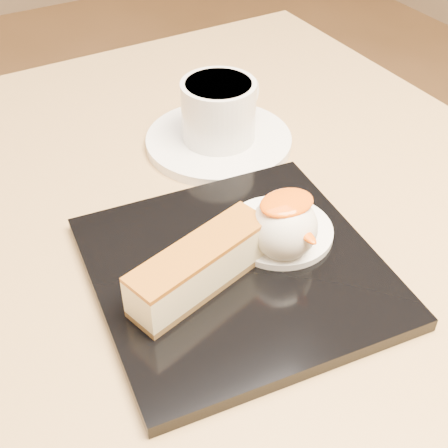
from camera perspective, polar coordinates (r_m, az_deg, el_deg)
table at (r=0.63m, az=-5.25°, el=-13.96°), size 0.80×0.80×0.72m
dessert_plate at (r=0.50m, az=1.15°, el=-4.28°), size 0.24×0.24×0.01m
cheesecake at (r=0.46m, az=-2.21°, el=-3.92°), size 0.12×0.06×0.04m
cream_smear at (r=0.52m, az=5.04°, el=-0.64°), size 0.09×0.09×0.01m
ice_cream_scoop at (r=0.49m, az=5.52°, el=-0.30°), size 0.05×0.05×0.05m
mango_sauce at (r=0.48m, az=5.75°, el=1.94°), size 0.04×0.03×0.01m
mint_sprig at (r=0.52m, az=0.91°, el=0.14°), size 0.03×0.02×0.00m
saucer at (r=0.65m, az=-0.48°, el=7.60°), size 0.15×0.15×0.01m
coffee_cup at (r=0.63m, az=-0.39°, el=10.47°), size 0.10×0.07×0.06m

